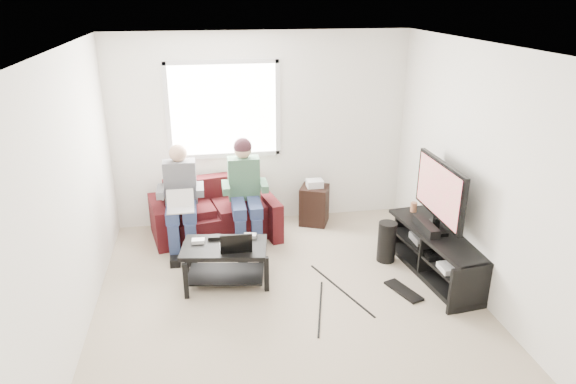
{
  "coord_description": "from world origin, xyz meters",
  "views": [
    {
      "loc": [
        -0.78,
        -4.48,
        3.06
      ],
      "look_at": [
        0.08,
        0.6,
        1.03
      ],
      "focal_mm": 32.0,
      "sensor_mm": 36.0,
      "label": 1
    }
  ],
  "objects": [
    {
      "name": "console_black",
      "position": [
        1.77,
        0.31,
        0.31
      ],
      "size": [
        0.38,
        0.3,
        0.07
      ],
      "primitive_type": "cube",
      "color": "black",
      "rests_on": "tv_stand"
    },
    {
      "name": "console_white",
      "position": [
        1.77,
        -0.04,
        0.3
      ],
      "size": [
        0.3,
        0.22,
        0.06
      ],
      "primitive_type": "cube",
      "color": "silver",
      "rests_on": "tv_stand"
    },
    {
      "name": "floor",
      "position": [
        0.0,
        0.0,
        0.0
      ],
      "size": [
        4.5,
        4.5,
        0.0
      ],
      "primitive_type": "plane",
      "color": "tan",
      "rests_on": "ground"
    },
    {
      "name": "subwoofer",
      "position": [
        1.31,
        0.76,
        0.25
      ],
      "size": [
        0.22,
        0.22,
        0.5
      ],
      "primitive_type": "cylinder",
      "color": "black",
      "rests_on": "floor"
    },
    {
      "name": "wall_left",
      "position": [
        -2.0,
        0.0,
        1.3
      ],
      "size": [
        0.0,
        4.5,
        4.5
      ],
      "primitive_type": "plane",
      "rotation": [
        1.57,
        0.0,
        1.57
      ],
      "color": "white",
      "rests_on": "floor"
    },
    {
      "name": "person_right",
      "position": [
        -0.3,
        1.58,
        0.76
      ],
      "size": [
        0.4,
        0.71,
        1.35
      ],
      "color": "navy",
      "rests_on": "sofa"
    },
    {
      "name": "controller_c",
      "position": [
        -0.33,
        0.73,
        0.48
      ],
      "size": [
        0.16,
        0.12,
        0.04
      ],
      "primitive_type": "cube",
      "rotation": [
        0.0,
        0.0,
        -0.21
      ],
      "color": "gray",
      "rests_on": "coffee_table"
    },
    {
      "name": "soundbar",
      "position": [
        1.65,
        0.46,
        0.57
      ],
      "size": [
        0.12,
        0.5,
        0.1
      ],
      "primitive_type": "cube",
      "color": "black",
      "rests_on": "tv_stand"
    },
    {
      "name": "controller_b",
      "position": [
        -0.73,
        0.76,
        0.48
      ],
      "size": [
        0.15,
        0.1,
        0.04
      ],
      "primitive_type": "cube",
      "rotation": [
        0.0,
        0.0,
        -0.06
      ],
      "color": "black",
      "rests_on": "coffee_table"
    },
    {
      "name": "tv",
      "position": [
        1.77,
        0.46,
        0.98
      ],
      "size": [
        0.12,
        1.1,
        0.81
      ],
      "color": "black",
      "rests_on": "tv_stand"
    },
    {
      "name": "laptop_silver",
      "position": [
        -1.1,
        1.29,
        0.67
      ],
      "size": [
        0.36,
        0.29,
        0.24
      ],
      "primitive_type": null,
      "rotation": [
        0.0,
        0.0,
        0.24
      ],
      "color": "silver",
      "rests_on": "person_left"
    },
    {
      "name": "controller_a",
      "position": [
        -0.91,
        0.7,
        0.48
      ],
      "size": [
        0.15,
        0.1,
        0.04
      ],
      "primitive_type": "cube",
      "rotation": [
        0.0,
        0.0,
        -0.08
      ],
      "color": "silver",
      "rests_on": "coffee_table"
    },
    {
      "name": "sofa",
      "position": [
        -0.7,
        1.81,
        0.29
      ],
      "size": [
        1.74,
        0.99,
        0.75
      ],
      "color": "#3F0F14",
      "rests_on": "floor"
    },
    {
      "name": "coffee_table",
      "position": [
        -0.63,
        0.58,
        0.34
      ],
      "size": [
        1.0,
        0.7,
        0.46
      ],
      "color": "black",
      "rests_on": "floor"
    },
    {
      "name": "laptop_black",
      "position": [
        -0.51,
        0.5,
        0.58
      ],
      "size": [
        0.38,
        0.31,
        0.24
      ],
      "primitive_type": null,
      "rotation": [
        0.0,
        0.0,
        -0.22
      ],
      "color": "black",
      "rests_on": "coffee_table"
    },
    {
      "name": "window",
      "position": [
        -0.5,
        2.23,
        1.6
      ],
      "size": [
        1.48,
        0.04,
        1.28
      ],
      "color": "white",
      "rests_on": "wall_back"
    },
    {
      "name": "wall_right",
      "position": [
        2.0,
        0.0,
        1.3
      ],
      "size": [
        0.0,
        4.5,
        4.5
      ],
      "primitive_type": "plane",
      "rotation": [
        1.57,
        0.0,
        -1.57
      ],
      "color": "white",
      "rests_on": "floor"
    },
    {
      "name": "wall_back",
      "position": [
        0.0,
        2.25,
        1.3
      ],
      "size": [
        4.5,
        0.0,
        4.5
      ],
      "primitive_type": "plane",
      "rotation": [
        1.57,
        0.0,
        0.0
      ],
      "color": "white",
      "rests_on": "floor"
    },
    {
      "name": "ceiling",
      "position": [
        0.0,
        0.0,
        2.6
      ],
      "size": [
        4.5,
        4.5,
        0.0
      ],
      "primitive_type": "plane",
      "rotation": [
        3.14,
        0.0,
        0.0
      ],
      "color": "white",
      "rests_on": "wall_back"
    },
    {
      "name": "drink_cup",
      "position": [
        1.72,
        0.99,
        0.58
      ],
      "size": [
        0.08,
        0.08,
        0.12
      ],
      "primitive_type": "cylinder",
      "color": "#A86A48",
      "rests_on": "tv_stand"
    },
    {
      "name": "tv_stand",
      "position": [
        1.77,
        0.36,
        0.23
      ],
      "size": [
        0.65,
        1.61,
        0.52
      ],
      "color": "black",
      "rests_on": "floor"
    },
    {
      "name": "keyboard_floor",
      "position": [
        1.26,
        0.04,
        0.01
      ],
      "size": [
        0.31,
        0.51,
        0.03
      ],
      "primitive_type": "cube",
      "rotation": [
        0.0,
        0.0,
        0.35
      ],
      "color": "black",
      "rests_on": "floor"
    },
    {
      "name": "console_grey",
      "position": [
        1.77,
        0.66,
        0.31
      ],
      "size": [
        0.34,
        0.26,
        0.08
      ],
      "primitive_type": "cube",
      "color": "gray",
      "rests_on": "tv_stand"
    },
    {
      "name": "end_table",
      "position": [
        0.69,
        1.96,
        0.29
      ],
      "size": [
        0.37,
        0.37,
        0.64
      ],
      "color": "black",
      "rests_on": "floor"
    },
    {
      "name": "wall_front",
      "position": [
        0.0,
        -2.25,
        1.3
      ],
      "size": [
        4.5,
        0.0,
        4.5
      ],
      "primitive_type": "plane",
      "rotation": [
        -1.57,
        0.0,
        0.0
      ],
      "color": "white",
      "rests_on": "floor"
    },
    {
      "name": "person_left",
      "position": [
        -1.1,
        1.56,
        0.71
      ],
      "size": [
        0.4,
        0.7,
        1.3
      ],
      "color": "navy",
      "rests_on": "sofa"
    }
  ]
}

